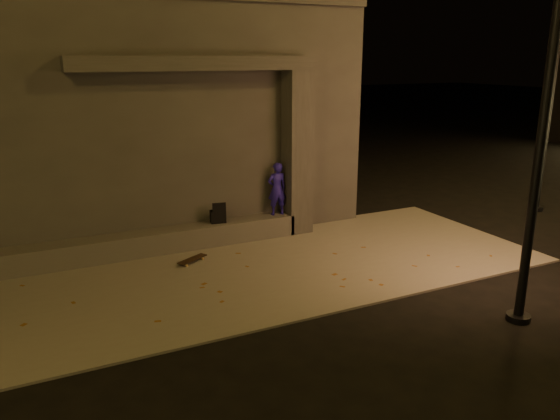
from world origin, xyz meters
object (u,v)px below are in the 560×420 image
column (297,153)px  backpack (218,215)px  skateboard (192,259)px  skateboarder (277,189)px  street_lamp_0 (556,26)px

column → backpack: bearing=180.0°
backpack → skateboard: (-0.87, -0.90, -0.54)m
skateboarder → street_lamp_0: (1.52, -5.37, 3.21)m
skateboarder → backpack: 1.46m
skateboarder → skateboard: size_ratio=1.75×
street_lamp_0 → skateboard: bearing=130.2°
skateboarder → skateboard: skateboarder is taller
skateboarder → skateboard: bearing=25.7°
street_lamp_0 → skateboarder: bearing=105.8°
backpack → skateboard: size_ratio=0.67×
skateboarder → backpack: size_ratio=2.60×
column → street_lamp_0: street_lamp_0 is taller
backpack → skateboard: backpack is taller
skateboarder → street_lamp_0: 6.43m
skateboard → street_lamp_0: street_lamp_0 is taller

